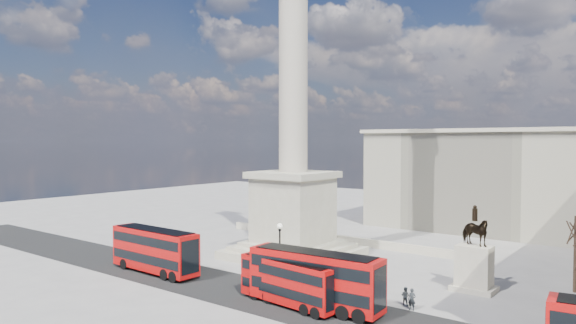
{
  "coord_description": "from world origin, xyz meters",
  "views": [
    {
      "loc": [
        38.79,
        -46.54,
        14.65
      ],
      "look_at": [
        0.43,
        3.37,
        12.07
      ],
      "focal_mm": 32.0,
      "sensor_mm": 36.0,
      "label": 1
    }
  ],
  "objects_px": {
    "pedestrian_crossing": "(296,260)",
    "red_bus_c": "(316,279)",
    "red_bus_a": "(155,250)",
    "equestrian_statue": "(474,261)",
    "pedestrian_walking": "(412,299)",
    "nelsons_column": "(293,155)",
    "victorian_lamp": "(280,249)",
    "pedestrian_standing": "(405,296)",
    "red_bus_b": "(289,282)"
  },
  "relations": [
    {
      "from": "nelsons_column",
      "to": "red_bus_a",
      "type": "height_order",
      "value": "nelsons_column"
    },
    {
      "from": "nelsons_column",
      "to": "victorian_lamp",
      "type": "relative_size",
      "value": 7.86
    },
    {
      "from": "red_bus_c",
      "to": "pedestrian_standing",
      "type": "height_order",
      "value": "red_bus_c"
    },
    {
      "from": "equestrian_statue",
      "to": "pedestrian_walking",
      "type": "bearing_deg",
      "value": -104.9
    },
    {
      "from": "pedestrian_walking",
      "to": "victorian_lamp",
      "type": "bearing_deg",
      "value": -178.44
    },
    {
      "from": "pedestrian_standing",
      "to": "pedestrian_crossing",
      "type": "bearing_deg",
      "value": -16.46
    },
    {
      "from": "red_bus_b",
      "to": "pedestrian_walking",
      "type": "xyz_separation_m",
      "value": [
        9.19,
        5.51,
        -1.22
      ]
    },
    {
      "from": "nelsons_column",
      "to": "pedestrian_crossing",
      "type": "bearing_deg",
      "value": -49.56
    },
    {
      "from": "red_bus_b",
      "to": "pedestrian_crossing",
      "type": "distance_m",
      "value": 13.79
    },
    {
      "from": "red_bus_b",
      "to": "pedestrian_standing",
      "type": "xyz_separation_m",
      "value": [
        8.16,
        6.39,
        -1.34
      ]
    },
    {
      "from": "victorian_lamp",
      "to": "pedestrian_walking",
      "type": "xyz_separation_m",
      "value": [
        13.77,
        1.07,
        -2.8
      ]
    },
    {
      "from": "pedestrian_crossing",
      "to": "equestrian_statue",
      "type": "bearing_deg",
      "value": -91.37
    },
    {
      "from": "victorian_lamp",
      "to": "pedestrian_standing",
      "type": "distance_m",
      "value": 13.22
    },
    {
      "from": "red_bus_b",
      "to": "red_bus_a",
      "type": "bearing_deg",
      "value": -173.79
    },
    {
      "from": "red_bus_a",
      "to": "equestrian_statue",
      "type": "distance_m",
      "value": 33.65
    },
    {
      "from": "red_bus_c",
      "to": "pedestrian_walking",
      "type": "height_order",
      "value": "red_bus_c"
    },
    {
      "from": "pedestrian_walking",
      "to": "pedestrian_standing",
      "type": "distance_m",
      "value": 1.36
    },
    {
      "from": "red_bus_c",
      "to": "pedestrian_walking",
      "type": "relative_size",
      "value": 6.65
    },
    {
      "from": "pedestrian_walking",
      "to": "pedestrian_crossing",
      "type": "bearing_deg",
      "value": 157.92
    },
    {
      "from": "red_bus_a",
      "to": "victorian_lamp",
      "type": "relative_size",
      "value": 1.92
    },
    {
      "from": "red_bus_a",
      "to": "victorian_lamp",
      "type": "height_order",
      "value": "victorian_lamp"
    },
    {
      "from": "nelsons_column",
      "to": "red_bus_c",
      "type": "xyz_separation_m",
      "value": [
        13.69,
        -14.93,
        -10.3
      ]
    },
    {
      "from": "nelsons_column",
      "to": "red_bus_c",
      "type": "relative_size",
      "value": 4.0
    },
    {
      "from": "equestrian_statue",
      "to": "pedestrian_standing",
      "type": "relative_size",
      "value": 5.12
    },
    {
      "from": "red_bus_a",
      "to": "red_bus_b",
      "type": "relative_size",
      "value": 1.18
    },
    {
      "from": "pedestrian_crossing",
      "to": "red_bus_c",
      "type": "bearing_deg",
      "value": -147.43
    },
    {
      "from": "red_bus_b",
      "to": "victorian_lamp",
      "type": "bearing_deg",
      "value": 141.83
    },
    {
      "from": "nelsons_column",
      "to": "red_bus_a",
      "type": "bearing_deg",
      "value": -114.69
    },
    {
      "from": "equestrian_statue",
      "to": "pedestrian_crossing",
      "type": "bearing_deg",
      "value": -170.59
    },
    {
      "from": "pedestrian_walking",
      "to": "pedestrian_standing",
      "type": "height_order",
      "value": "pedestrian_walking"
    },
    {
      "from": "nelsons_column",
      "to": "red_bus_a",
      "type": "xyz_separation_m",
      "value": [
        -7.28,
        -15.83,
        -10.35
      ]
    },
    {
      "from": "equestrian_statue",
      "to": "pedestrian_walking",
      "type": "xyz_separation_m",
      "value": [
        -2.41,
        -9.07,
        -2.0
      ]
    },
    {
      "from": "red_bus_a",
      "to": "pedestrian_crossing",
      "type": "xyz_separation_m",
      "value": [
        10.99,
        11.48,
        -1.66
      ]
    },
    {
      "from": "equestrian_statue",
      "to": "pedestrian_walking",
      "type": "relative_size",
      "value": 4.49
    },
    {
      "from": "victorian_lamp",
      "to": "equestrian_statue",
      "type": "xyz_separation_m",
      "value": [
        16.18,
        10.14,
        -0.8
      ]
    },
    {
      "from": "victorian_lamp",
      "to": "red_bus_c",
      "type": "bearing_deg",
      "value": -27.84
    },
    {
      "from": "red_bus_b",
      "to": "red_bus_c",
      "type": "relative_size",
      "value": 0.83
    },
    {
      "from": "red_bus_a",
      "to": "red_bus_c",
      "type": "distance_m",
      "value": 20.99
    },
    {
      "from": "pedestrian_standing",
      "to": "pedestrian_crossing",
      "type": "xyz_separation_m",
      "value": [
        -15.85,
        4.99,
        0.09
      ]
    },
    {
      "from": "pedestrian_standing",
      "to": "nelsons_column",
      "type": "bearing_deg",
      "value": -24.52
    },
    {
      "from": "nelsons_column",
      "to": "pedestrian_walking",
      "type": "xyz_separation_m",
      "value": [
        20.58,
        -10.22,
        -11.98
      ]
    },
    {
      "from": "red_bus_c",
      "to": "victorian_lamp",
      "type": "distance_m",
      "value": 7.86
    },
    {
      "from": "red_bus_a",
      "to": "red_bus_b",
      "type": "bearing_deg",
      "value": 1.82
    },
    {
      "from": "red_bus_b",
      "to": "pedestrian_crossing",
      "type": "height_order",
      "value": "red_bus_b"
    },
    {
      "from": "nelsons_column",
      "to": "red_bus_b",
      "type": "bearing_deg",
      "value": -54.09
    },
    {
      "from": "red_bus_a",
      "to": "pedestrian_crossing",
      "type": "bearing_deg",
      "value": 47.78
    },
    {
      "from": "red_bus_b",
      "to": "victorian_lamp",
      "type": "distance_m",
      "value": 6.57
    },
    {
      "from": "red_bus_c",
      "to": "pedestrian_crossing",
      "type": "relative_size",
      "value": 6.86
    },
    {
      "from": "equestrian_statue",
      "to": "pedestrian_standing",
      "type": "distance_m",
      "value": 9.12
    },
    {
      "from": "equestrian_statue",
      "to": "pedestrian_crossing",
      "type": "xyz_separation_m",
      "value": [
        -19.29,
        -3.19,
        -2.02
      ]
    }
  ]
}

